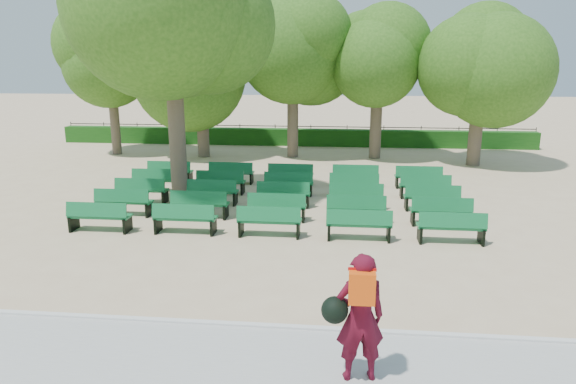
{
  "coord_description": "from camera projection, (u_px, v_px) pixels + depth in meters",
  "views": [
    {
      "loc": [
        2.67,
        -14.04,
        4.39
      ],
      "look_at": [
        1.32,
        -1.0,
        1.1
      ],
      "focal_mm": 32.0,
      "sensor_mm": 36.0,
      "label": 1
    }
  ],
  "objects": [
    {
      "name": "hedge",
      "position": [
        292.0,
        137.0,
        28.28
      ],
      "size": [
        26.0,
        0.7,
        0.9
      ],
      "primitive_type": "cube",
      "color": "#194E14",
      "rests_on": "ground"
    },
    {
      "name": "curb",
      "position": [
        181.0,
        323.0,
        8.84
      ],
      "size": [
        30.0,
        0.12,
        0.1
      ],
      "primitive_type": "cube",
      "color": "silver",
      "rests_on": "ground"
    },
    {
      "name": "tree_line",
      "position": [
        284.0,
        158.0,
        24.53
      ],
      "size": [
        21.8,
        6.8,
        7.04
      ],
      "primitive_type": null,
      "color": "#37671B",
      "rests_on": "ground"
    },
    {
      "name": "paving",
      "position": [
        158.0,
        361.0,
        7.74
      ],
      "size": [
        30.0,
        2.2,
        0.06
      ],
      "primitive_type": "cube",
      "color": "#AFAFAA",
      "rests_on": "ground"
    },
    {
      "name": "tree_among",
      "position": [
        172.0,
        44.0,
        15.28
      ],
      "size": [
        5.04,
        5.04,
        7.25
      ],
      "color": "brown",
      "rests_on": "ground"
    },
    {
      "name": "person",
      "position": [
        358.0,
        316.0,
        7.04
      ],
      "size": [
        0.91,
        0.58,
        1.87
      ],
      "rotation": [
        0.0,
        0.0,
        3.32
      ],
      "color": "#4D0B1B",
      "rests_on": "ground"
    },
    {
      "name": "bench_array",
      "position": [
        283.0,
        203.0,
        16.25
      ],
      "size": [
        1.69,
        0.63,
        1.05
      ],
      "rotation": [
        0.0,
        0.0,
        -0.07
      ],
      "color": "#136C37",
      "rests_on": "ground"
    },
    {
      "name": "fence",
      "position": [
        293.0,
        144.0,
        28.78
      ],
      "size": [
        26.0,
        0.1,
        1.02
      ],
      "primitive_type": null,
      "color": "black",
      "rests_on": "ground"
    },
    {
      "name": "ground",
      "position": [
        246.0,
        219.0,
        14.88
      ],
      "size": [
        120.0,
        120.0,
        0.0
      ],
      "primitive_type": "plane",
      "color": "tan"
    }
  ]
}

